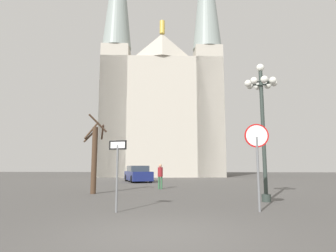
{
  "coord_description": "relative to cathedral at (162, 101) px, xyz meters",
  "views": [
    {
      "loc": [
        0.66,
        -6.22,
        1.44
      ],
      "look_at": [
        -0.9,
        17.74,
        4.8
      ],
      "focal_mm": 30.49,
      "sensor_mm": 36.0,
      "label": 1
    }
  ],
  "objects": [
    {
      "name": "bare_tree",
      "position": [
        -1.32,
        -25.65,
        -8.77
      ],
      "size": [
        1.33,
        1.34,
        4.12
      ],
      "color": "#473323",
      "rests_on": "ground"
    },
    {
      "name": "street_lamp",
      "position": [
        6.76,
        -28.47,
        -6.86
      ],
      "size": [
        1.38,
        1.38,
        5.8
      ],
      "color": "#2D3833",
      "rests_on": "ground"
    },
    {
      "name": "parked_car_near_navy",
      "position": [
        -0.89,
        -14.48,
        -10.05
      ],
      "size": [
        3.27,
        4.72,
        1.45
      ],
      "color": "navy",
      "rests_on": "ground"
    },
    {
      "name": "ground_plane",
      "position": [
        2.9,
        -34.3,
        -10.74
      ],
      "size": [
        120.0,
        120.0,
        0.0
      ],
      "primitive_type": "plane",
      "color": "#514F4C"
    },
    {
      "name": "pedestrian_walking",
      "position": [
        1.89,
        -22.39,
        -9.81
      ],
      "size": [
        0.32,
        0.32,
        1.56
      ],
      "color": "#33663F",
      "rests_on": "ground"
    },
    {
      "name": "stop_sign",
      "position": [
        5.85,
        -31.08,
        -8.77
      ],
      "size": [
        0.77,
        0.09,
        2.81
      ],
      "color": "slate",
      "rests_on": "ground"
    },
    {
      "name": "cathedral",
      "position": [
        0.0,
        0.0,
        0.0
      ],
      "size": [
        17.2,
        14.33,
        37.8
      ],
      "color": "#BCB5A5",
      "rests_on": "ground"
    },
    {
      "name": "one_way_arrow_sign",
      "position": [
        1.35,
        -31.48,
        -9.29
      ],
      "size": [
        0.6,
        0.2,
        2.25
      ],
      "color": "slate",
      "rests_on": "ground"
    }
  ]
}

